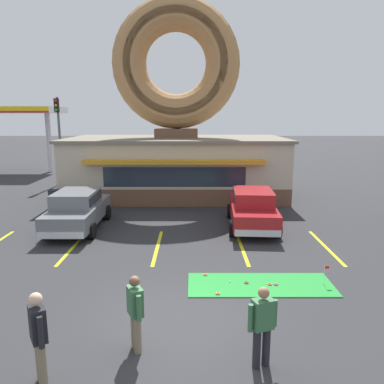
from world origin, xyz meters
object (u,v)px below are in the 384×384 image
Objects in this scene: pedestrian_leather_jacket_man at (39,334)px; traffic_light_pole at (60,129)px; golf_ball at (231,282)px; car_red at (253,207)px; car_grey at (78,208)px; trash_bin at (55,199)px; putting_flag_pin at (327,270)px; pedestrian_hooded_kid at (136,310)px; pedestrian_blue_sweater_man at (263,324)px.

traffic_light_pole reaches higher than pedestrian_leather_jacket_man.
golf_ball is 0.01× the size of car_red.
pedestrian_leather_jacket_man is at bearing -118.68° from car_red.
trash_bin is at bearing 123.30° from car_grey.
car_grey is 4.69× the size of trash_bin.
golf_ball is 2.64m from putting_flag_pin.
pedestrian_hooded_kid reaches higher than putting_flag_pin.
pedestrian_hooded_kid is at bearing -125.66° from golf_ball.
car_grey is 10.53m from pedestrian_blue_sweater_man.
pedestrian_blue_sweater_man is at bearing -86.36° from golf_ball.
pedestrian_hooded_kid is at bearing -113.30° from car_red.
pedestrian_leather_jacket_man is at bearing -72.16° from traffic_light_pole.
pedestrian_blue_sweater_man is 0.27× the size of traffic_light_pole.
pedestrian_leather_jacket_man is (2.08, -9.13, 0.07)m from car_grey.
pedestrian_leather_jacket_man reaches higher than car_red.
golf_ball is 0.01× the size of traffic_light_pole.
pedestrian_blue_sweater_man is 2.44m from pedestrian_hooded_kid.
pedestrian_leather_jacket_man is at bearing -148.48° from putting_flag_pin.
traffic_light_pole is (-9.97, 15.59, 3.66)m from golf_ball.
traffic_light_pole is at bearing 112.02° from car_grey.
pedestrian_blue_sweater_man is at bearing 6.68° from pedestrian_leather_jacket_man.
car_red reaches higher than pedestrian_hooded_kid.
car_grey reaches higher than pedestrian_hooded_kid.
pedestrian_blue_sweater_man is 1.01× the size of pedestrian_hooded_kid.
pedestrian_hooded_kid is (-4.78, -2.90, 0.43)m from putting_flag_pin.
golf_ball is 0.03× the size of pedestrian_blue_sweater_man.
car_grey is at bearing -178.11° from car_red.
putting_flag_pin is 5.60m from pedestrian_hooded_kid.
pedestrian_hooded_kid is 1.61× the size of trash_bin.
pedestrian_hooded_kid reaches higher than trash_bin.
car_grey is at bearing 147.69° from putting_flag_pin.
trash_bin is at bearing -74.11° from traffic_light_pole.
trash_bin is (-4.28, 12.49, -0.45)m from pedestrian_leather_jacket_man.
golf_ball is 3.81m from pedestrian_hooded_kid.
car_red is 2.96× the size of pedestrian_hooded_kid.
car_red is 9.00m from pedestrian_blue_sweater_man.
car_red is 9.17m from pedestrian_hooded_kid.
golf_ball is 5.49m from pedestrian_leather_jacket_man.
car_red is at bearing -41.74° from traffic_light_pole.
putting_flag_pin is 9.90m from car_grey.
car_grey is at bearing 124.54° from pedestrian_blue_sweater_man.
putting_flag_pin is at bearing -39.29° from trash_bin.
golf_ball is 0.04× the size of trash_bin.
pedestrian_leather_jacket_man reaches higher than pedestrian_hooded_kid.
pedestrian_hooded_kid is (3.58, -8.18, -0.01)m from car_grey.
pedestrian_hooded_kid is 12.91m from trash_bin.
traffic_light_pole is at bearing 138.26° from car_red.
pedestrian_hooded_kid is at bearing -67.26° from traffic_light_pole.
putting_flag_pin is at bearing 54.93° from pedestrian_blue_sweater_man.
car_red is 4.78× the size of trash_bin.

